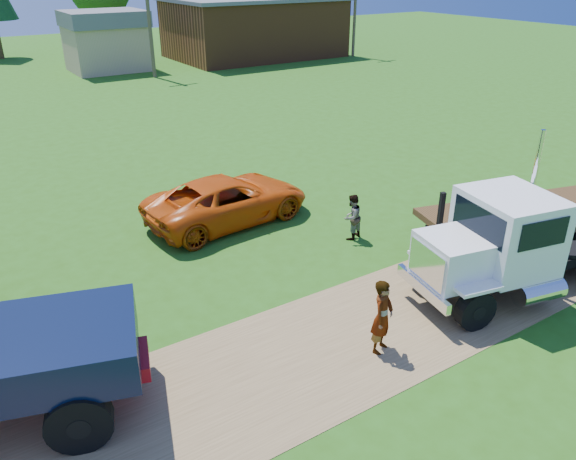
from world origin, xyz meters
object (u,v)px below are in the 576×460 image
flatbed_trailer (558,215)px  spectator_a (382,317)px  white_semi_tractor (507,246)px  orange_pickup (228,200)px

flatbed_trailer → spectator_a: (-8.44, -1.16, -0.06)m
white_semi_tractor → spectator_a: (-4.34, -0.04, -0.57)m
white_semi_tractor → spectator_a: 4.38m
spectator_a → flatbed_trailer: bearing=-17.6°
orange_pickup → white_semi_tractor: bearing=-160.0°
white_semi_tractor → flatbed_trailer: (4.10, 1.12, -0.52)m
white_semi_tractor → orange_pickup: white_semi_tractor is taller
orange_pickup → spectator_a: spectator_a is taller
white_semi_tractor → orange_pickup: (-3.94, 8.36, -0.69)m
white_semi_tractor → flatbed_trailer: 4.28m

